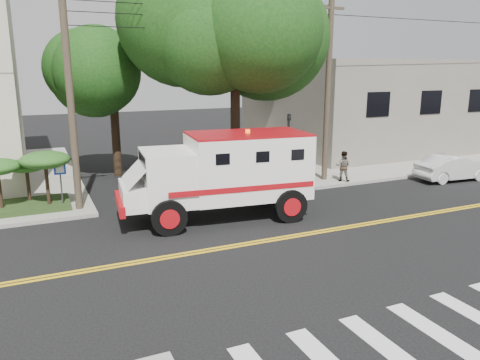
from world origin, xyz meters
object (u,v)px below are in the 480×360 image
armored_truck (224,171)px  pedestrian_b (343,166)px  parked_sedan (453,168)px  pedestrian_a (303,158)px

armored_truck → pedestrian_b: size_ratio=4.91×
parked_sedan → pedestrian_b: 5.91m
pedestrian_a → pedestrian_b: 2.55m
armored_truck → parked_sedan: (13.09, 0.88, -1.20)m
armored_truck → pedestrian_b: armored_truck is taller
armored_truck → pedestrian_a: size_ratio=4.50×
armored_truck → parked_sedan: 13.18m
armored_truck → pedestrian_b: (7.44, 2.58, -0.96)m
armored_truck → pedestrian_b: 7.93m
pedestrian_a → pedestrian_b: pedestrian_a is taller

